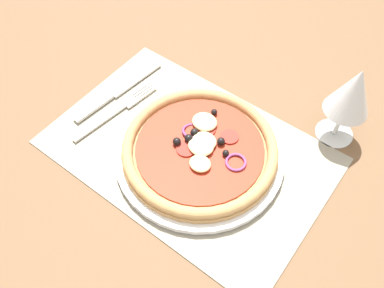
% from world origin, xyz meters
% --- Properties ---
extents(ground_plane, '(1.90, 1.40, 0.02)m').
position_xyz_m(ground_plane, '(0.00, 0.00, -0.01)').
color(ground_plane, brown).
extents(placemat, '(0.45, 0.30, 0.00)m').
position_xyz_m(placemat, '(0.00, 0.00, 0.00)').
color(placemat, gray).
rests_on(placemat, ground_plane).
extents(plate, '(0.28, 0.28, 0.01)m').
position_xyz_m(plate, '(0.02, 0.00, 0.01)').
color(plate, white).
rests_on(plate, placemat).
extents(pizza, '(0.25, 0.25, 0.03)m').
position_xyz_m(pizza, '(0.02, 0.00, 0.03)').
color(pizza, tan).
rests_on(pizza, plate).
extents(fork, '(0.04, 0.18, 0.00)m').
position_xyz_m(fork, '(-0.15, -0.00, 0.01)').
color(fork, silver).
rests_on(fork, placemat).
extents(knife, '(0.04, 0.20, 0.01)m').
position_xyz_m(knife, '(-0.18, 0.03, 0.01)').
color(knife, silver).
rests_on(knife, placemat).
extents(wine_glass, '(0.07, 0.07, 0.15)m').
position_xyz_m(wine_glass, '(0.18, 0.18, 0.10)').
color(wine_glass, silver).
rests_on(wine_glass, ground_plane).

